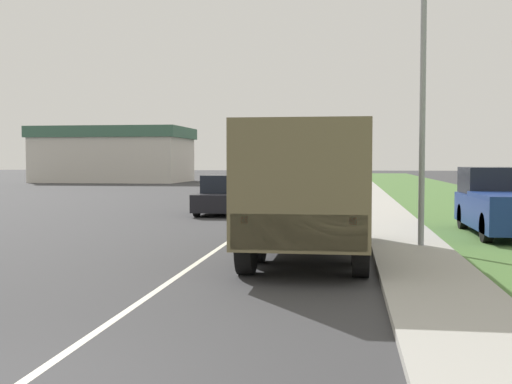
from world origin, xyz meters
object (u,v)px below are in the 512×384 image
(car_fourth_ahead, at_px, (298,175))
(car_farthest_ahead, at_px, (307,172))
(pickup_truck, at_px, (504,204))
(military_truck, at_px, (310,183))
(car_nearest_ahead, at_px, (226,196))
(car_second_ahead, at_px, (322,184))
(car_third_ahead, at_px, (331,178))
(lamp_post, at_px, (415,45))

(car_fourth_ahead, bearing_deg, car_farthest_ahead, 90.01)
(car_farthest_ahead, relative_size, pickup_truck, 0.88)
(military_truck, relative_size, car_nearest_ahead, 1.66)
(car_second_ahead, relative_size, car_fourth_ahead, 0.98)
(car_nearest_ahead, bearing_deg, pickup_truck, -32.92)
(car_fourth_ahead, distance_m, pickup_truck, 44.61)
(pickup_truck, bearing_deg, car_fourth_ahead, 101.79)
(car_nearest_ahead, height_order, car_third_ahead, car_nearest_ahead)
(lamp_post, bearing_deg, car_farthest_ahead, 95.83)
(car_third_ahead, relative_size, lamp_post, 0.54)
(car_third_ahead, bearing_deg, car_nearest_ahead, -96.73)
(car_third_ahead, bearing_deg, car_second_ahead, -90.66)
(car_fourth_ahead, xyz_separation_m, car_farthest_ahead, (-0.00, 14.35, -0.01))
(car_fourth_ahead, bearing_deg, pickup_truck, -78.21)
(military_truck, bearing_deg, car_farthest_ahead, 93.59)
(car_fourth_ahead, distance_m, car_farthest_ahead, 14.35)
(car_third_ahead, height_order, pickup_truck, pickup_truck)
(car_nearest_ahead, bearing_deg, car_second_ahead, 76.48)
(car_nearest_ahead, xyz_separation_m, lamp_post, (6.23, -9.35, 4.07))
(military_truck, relative_size, pickup_truck, 1.29)
(lamp_post, bearing_deg, car_fourth_ahead, 97.58)
(car_second_ahead, height_order, lamp_post, lamp_post)
(car_third_ahead, distance_m, car_fourth_ahead, 9.68)
(military_truck, height_order, car_third_ahead, military_truck)
(car_second_ahead, bearing_deg, lamp_post, -82.43)
(car_second_ahead, xyz_separation_m, car_farthest_ahead, (-3.26, 38.77, -0.02))
(car_second_ahead, xyz_separation_m, car_third_ahead, (0.18, 15.37, -0.01))
(military_truck, bearing_deg, lamp_post, 35.64)
(military_truck, distance_m, car_third_ahead, 39.77)
(military_truck, xyz_separation_m, car_fourth_ahead, (-3.95, 48.80, -0.94))
(car_third_ahead, bearing_deg, military_truck, -89.25)
(car_second_ahead, height_order, car_third_ahead, car_second_ahead)
(car_nearest_ahead, height_order, car_farthest_ahead, car_nearest_ahead)
(car_third_ahead, distance_m, pickup_truck, 35.08)
(car_farthest_ahead, bearing_deg, lamp_post, -84.17)
(military_truck, bearing_deg, car_second_ahead, 91.64)
(military_truck, height_order, car_farthest_ahead, military_truck)
(car_fourth_ahead, height_order, pickup_truck, pickup_truck)
(car_nearest_ahead, relative_size, car_farthest_ahead, 0.89)
(car_fourth_ahead, relative_size, pickup_truck, 0.91)
(car_fourth_ahead, xyz_separation_m, lamp_post, (6.28, -47.14, 4.09))
(military_truck, bearing_deg, pickup_truck, 44.87)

